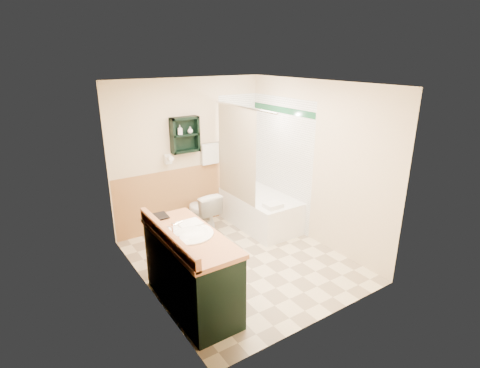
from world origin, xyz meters
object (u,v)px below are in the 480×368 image
object	(u,v)px
vanity_book	(153,210)
soap_bottle_b	(190,131)
soap_bottle_a	(180,132)
hair_dryer	(168,159)
wall_shelf	(185,135)
vanity	(191,271)
bathtub	(259,209)
toilet	(203,212)

from	to	relation	value
vanity_book	soap_bottle_b	world-z (taller)	soap_bottle_b
soap_bottle_a	hair_dryer	bearing A→B (deg)	172.10
vanity_book	wall_shelf	bearing A→B (deg)	54.96
vanity_book	soap_bottle_b	size ratio (longest dim) A/B	2.12
vanity	soap_bottle_a	size ratio (longest dim) A/B	9.72
soap_bottle_a	soap_bottle_b	world-z (taller)	soap_bottle_b
vanity_book	bathtub	bearing A→B (deg)	23.53
toilet	soap_bottle_b	xyz separation A→B (m)	(-0.02, 0.28, 1.27)
hair_dryer	toilet	size ratio (longest dim) A/B	0.35
bathtub	wall_shelf	bearing A→B (deg)	151.12
soap_bottle_b	hair_dryer	bearing A→B (deg)	175.58
vanity	vanity_book	distance (m)	0.84
hair_dryer	toilet	xyz separation A→B (m)	(0.41, -0.31, -0.86)
hair_dryer	soap_bottle_b	bearing A→B (deg)	-4.42
vanity	toilet	distance (m)	1.91
wall_shelf	toilet	bearing A→B (deg)	-69.13
bathtub	vanity_book	bearing A→B (deg)	-160.83
bathtub	toilet	world-z (taller)	toilet
vanity	vanity_book	bearing A→B (deg)	105.11
vanity	hair_dryer	bearing A→B (deg)	72.83
hair_dryer	soap_bottle_a	bearing A→B (deg)	-7.90
hair_dryer	wall_shelf	bearing A→B (deg)	-4.76
vanity	vanity_book	world-z (taller)	vanity_book
soap_bottle_a	soap_bottle_b	size ratio (longest dim) A/B	1.40
bathtub	toilet	distance (m)	0.96
soap_bottle_b	wall_shelf	bearing A→B (deg)	176.76
toilet	soap_bottle_a	xyz separation A→B (m)	(-0.19, 0.28, 1.26)
bathtub	soap_bottle_a	distance (m)	1.82
bathtub	toilet	bearing A→B (deg)	162.94
toilet	vanity_book	xyz separation A→B (m)	(-1.17, -1.01, 0.67)
bathtub	soap_bottle_a	bearing A→B (deg)	153.19
toilet	soap_bottle_a	size ratio (longest dim) A/B	4.71
wall_shelf	vanity_book	bearing A→B (deg)	-129.41
vanity_book	soap_bottle_a	distance (m)	1.72
vanity_book	soap_bottle_b	bearing A→B (deg)	52.58
toilet	soap_bottle_a	bearing A→B (deg)	-57.23
toilet	soap_bottle_b	bearing A→B (deg)	-87.68
soap_bottle_b	vanity	bearing A→B (deg)	-117.41
bathtub	soap_bottle_b	world-z (taller)	soap_bottle_b
wall_shelf	vanity	world-z (taller)	wall_shelf
vanity	toilet	world-z (taller)	vanity
bathtub	soap_bottle_b	bearing A→B (deg)	149.11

